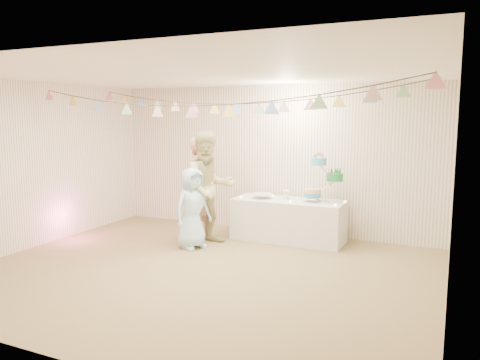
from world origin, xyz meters
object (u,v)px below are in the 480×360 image
at_px(table, 288,220).
at_px(person_adult_a, 202,190).
at_px(cake_stand, 323,175).
at_px(person_adult_b, 209,188).
at_px(person_child, 192,208).

bearing_deg(table, person_adult_a, -152.06).
relative_size(cake_stand, person_adult_b, 0.40).
bearing_deg(person_adult_a, cake_stand, -55.12).
height_order(person_adult_b, person_child, person_adult_b).
relative_size(table, person_adult_a, 1.05).
bearing_deg(table, person_child, -139.17).
xyz_separation_m(person_adult_a, person_adult_b, (0.17, -0.07, 0.05)).
bearing_deg(table, cake_stand, 5.19).
bearing_deg(person_adult_b, person_adult_a, 106.58).
xyz_separation_m(table, person_child, (-1.22, -1.06, 0.29)).
height_order(table, person_child, person_child).
height_order(table, person_adult_a, person_adult_a).
distance_m(person_adult_b, person_child, 0.44).
xyz_separation_m(table, person_adult_a, (-1.27, -0.67, 0.53)).
bearing_deg(person_adult_a, person_child, -159.71).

